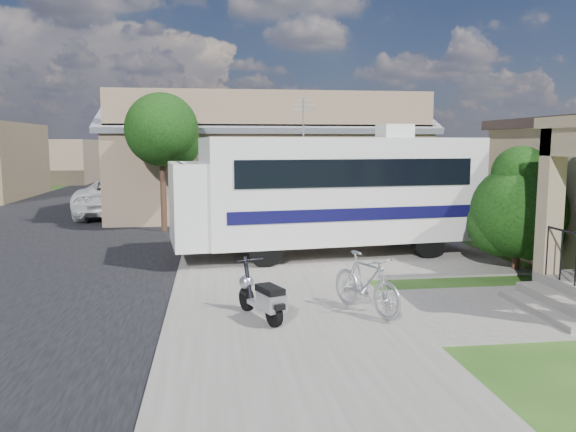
{
  "coord_description": "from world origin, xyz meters",
  "views": [
    {
      "loc": [
        -2.18,
        -9.93,
        2.93
      ],
      "look_at": [
        -0.5,
        2.5,
        1.3
      ],
      "focal_mm": 35.0,
      "sensor_mm": 36.0,
      "label": 1
    }
  ],
  "objects": [
    {
      "name": "ground",
      "position": [
        0.0,
        0.0,
        0.0
      ],
      "size": [
        120.0,
        120.0,
        0.0
      ],
      "primitive_type": "plane",
      "color": "#1B3D10"
    },
    {
      "name": "street_slab",
      "position": [
        -7.5,
        10.0,
        0.01
      ],
      "size": [
        9.0,
        80.0,
        0.02
      ],
      "primitive_type": "cube",
      "color": "black",
      "rests_on": "ground"
    },
    {
      "name": "sidewalk_slab",
      "position": [
        -1.0,
        10.0,
        0.03
      ],
      "size": [
        4.0,
        80.0,
        0.06
      ],
      "primitive_type": "cube",
      "color": "#65615A",
      "rests_on": "ground"
    },
    {
      "name": "driveway_slab",
      "position": [
        1.5,
        4.5,
        0.03
      ],
      "size": [
        7.0,
        6.0,
        0.05
      ],
      "primitive_type": "cube",
      "color": "#65615A",
      "rests_on": "ground"
    },
    {
      "name": "walk_slab",
      "position": [
        3.0,
        -1.0,
        0.03
      ],
      "size": [
        4.0,
        3.0,
        0.05
      ],
      "primitive_type": "cube",
      "color": "#65615A",
      "rests_on": "ground"
    },
    {
      "name": "warehouse",
      "position": [
        0.0,
        13.97,
        1.99
      ],
      "size": [
        12.5,
        8.4,
        5.04
      ],
      "color": "#79614B",
      "rests_on": "ground"
    },
    {
      "name": "distant_bldg_near",
      "position": [
        -15.0,
        34.0,
        1.6
      ],
      "size": [
        8.0,
        7.0,
        3.2
      ],
      "primitive_type": "cube",
      "color": "#79614B",
      "rests_on": "ground"
    },
    {
      "name": "street_tree_a",
      "position": [
        -3.7,
        9.05,
        3.25
      ],
      "size": [
        2.44,
        2.4,
        4.58
      ],
      "color": "#322016",
      "rests_on": "ground"
    },
    {
      "name": "street_tree_b",
      "position": [
        -3.7,
        19.05,
        3.39
      ],
      "size": [
        2.44,
        2.4,
        4.73
      ],
      "color": "#322016",
      "rests_on": "ground"
    },
    {
      "name": "street_tree_c",
      "position": [
        -3.7,
        28.05,
        3.1
      ],
      "size": [
        2.44,
        2.4,
        4.42
      ],
      "color": "#322016",
      "rests_on": "ground"
    },
    {
      "name": "motorhome",
      "position": [
        0.82,
        4.28,
        1.73
      ],
      "size": [
        8.09,
        3.4,
        4.02
      ],
      "rotation": [
        0.0,
        0.0,
        0.12
      ],
      "color": "silver",
      "rests_on": "ground"
    },
    {
      "name": "shrub",
      "position": [
        4.8,
        2.02,
        1.47
      ],
      "size": [
        2.34,
        2.24,
        2.88
      ],
      "color": "#322016",
      "rests_on": "ground"
    },
    {
      "name": "scooter",
      "position": [
        -1.4,
        -1.06,
        0.43
      ],
      "size": [
        0.77,
        1.38,
        0.94
      ],
      "rotation": [
        0.0,
        0.0,
        0.39
      ],
      "color": "black",
      "rests_on": "ground"
    },
    {
      "name": "bicycle",
      "position": [
        0.38,
        -0.9,
        0.51
      ],
      "size": [
        1.15,
        1.76,
        1.03
      ],
      "primitive_type": "imported",
      "rotation": [
        0.0,
        0.0,
        0.43
      ],
      "color": "#AAABB2",
      "rests_on": "ground"
    },
    {
      "name": "pickup_truck",
      "position": [
        -5.75,
        13.46,
        0.82
      ],
      "size": [
        3.15,
        6.08,
        1.64
      ],
      "primitive_type": "imported",
      "rotation": [
        0.0,
        0.0,
        3.07
      ],
      "color": "white",
      "rests_on": "ground"
    },
    {
      "name": "van",
      "position": [
        -6.66,
        19.71,
        0.85
      ],
      "size": [
        3.24,
        6.16,
        1.7
      ],
      "primitive_type": "imported",
      "rotation": [
        0.0,
        0.0,
        0.15
      ],
      "color": "white",
      "rests_on": "ground"
    },
    {
      "name": "garden_hose",
      "position": [
        3.69,
        -0.3,
        0.08
      ],
      "size": [
        0.34,
        0.34,
        0.15
      ],
      "primitive_type": "cylinder",
      "color": "#15692E",
      "rests_on": "ground"
    }
  ]
}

